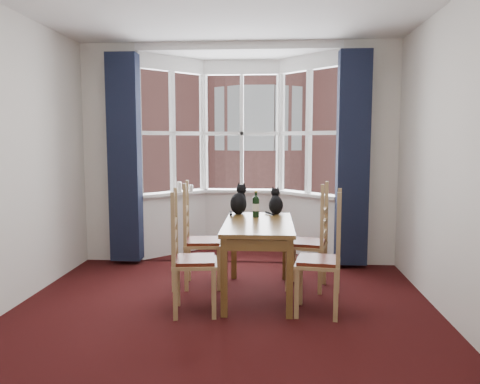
# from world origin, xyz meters

# --- Properties ---
(floor) EXTENTS (4.50, 4.50, 0.00)m
(floor) POSITION_xyz_m (0.00, 0.00, 0.00)
(floor) COLOR black
(floor) RESTS_ON ground
(wall_right) EXTENTS (0.00, 4.50, 4.50)m
(wall_right) POSITION_xyz_m (2.00, 0.00, 1.40)
(wall_right) COLOR silver
(wall_right) RESTS_ON floor
(wall_near) EXTENTS (4.00, 0.00, 4.00)m
(wall_near) POSITION_xyz_m (0.00, -2.25, 1.40)
(wall_near) COLOR silver
(wall_near) RESTS_ON floor
(wall_back_pier_left) EXTENTS (0.70, 0.12, 2.80)m
(wall_back_pier_left) POSITION_xyz_m (-1.65, 2.25, 1.40)
(wall_back_pier_left) COLOR silver
(wall_back_pier_left) RESTS_ON floor
(wall_back_pier_right) EXTENTS (0.70, 0.12, 2.80)m
(wall_back_pier_right) POSITION_xyz_m (1.65, 2.25, 1.40)
(wall_back_pier_right) COLOR silver
(wall_back_pier_right) RESTS_ON floor
(bay_window) EXTENTS (2.76, 0.94, 2.80)m
(bay_window) POSITION_xyz_m (0.00, 2.75, 1.40)
(bay_window) COLOR white
(bay_window) RESTS_ON floor
(curtain_left) EXTENTS (0.38, 0.22, 2.60)m
(curtain_left) POSITION_xyz_m (-1.42, 2.07, 1.35)
(curtain_left) COLOR #161C32
(curtain_left) RESTS_ON floor
(curtain_right) EXTENTS (0.38, 0.22, 2.60)m
(curtain_right) POSITION_xyz_m (1.42, 2.07, 1.35)
(curtain_right) COLOR #161C32
(curtain_right) RESTS_ON floor
(dining_table) EXTENTS (0.69, 1.28, 0.76)m
(dining_table) POSITION_xyz_m (0.31, 0.91, 0.65)
(dining_table) COLOR brown
(dining_table) RESTS_ON floor
(chair_left_near) EXTENTS (0.45, 0.47, 0.92)m
(chair_left_near) POSITION_xyz_m (-0.35, 0.40, 0.47)
(chair_left_near) COLOR #A07F4E
(chair_left_near) RESTS_ON floor
(chair_left_far) EXTENTS (0.44, 0.46, 0.92)m
(chair_left_far) POSITION_xyz_m (-0.39, 1.19, 0.47)
(chair_left_far) COLOR #A07F4E
(chair_left_far) RESTS_ON floor
(chair_right_near) EXTENTS (0.46, 0.47, 0.92)m
(chair_right_near) POSITION_xyz_m (0.95, 0.46, 0.47)
(chair_right_near) COLOR #A07F4E
(chair_right_near) RESTS_ON floor
(chair_right_far) EXTENTS (0.49, 0.50, 0.92)m
(chair_right_far) POSITION_xyz_m (0.91, 1.19, 0.47)
(chair_right_far) COLOR #A07F4E
(chair_right_far) RESTS_ON floor
(cat_left) EXTENTS (0.25, 0.30, 0.36)m
(cat_left) POSITION_xyz_m (0.07, 1.44, 0.90)
(cat_left) COLOR black
(cat_left) RESTS_ON dining_table
(cat_right) EXTENTS (0.18, 0.24, 0.31)m
(cat_right) POSITION_xyz_m (0.48, 1.46, 0.88)
(cat_right) COLOR black
(cat_right) RESTS_ON dining_table
(wine_bottle) EXTENTS (0.07, 0.07, 0.29)m
(wine_bottle) POSITION_xyz_m (0.27, 1.23, 0.89)
(wine_bottle) COLOR black
(wine_bottle) RESTS_ON dining_table
(candle_tall) EXTENTS (0.06, 0.06, 0.14)m
(candle_tall) POSITION_xyz_m (-0.83, 2.60, 0.94)
(candle_tall) COLOR white
(candle_tall) RESTS_ON bay_window
(candle_short) EXTENTS (0.06, 0.06, 0.10)m
(candle_short) POSITION_xyz_m (-0.68, 2.63, 0.92)
(candle_short) COLOR white
(candle_short) RESTS_ON bay_window
(street) EXTENTS (80.00, 80.00, 0.00)m
(street) POSITION_xyz_m (0.00, 32.25, -6.00)
(street) COLOR #333335
(street) RESTS_ON ground
(tenement_building) EXTENTS (18.40, 7.80, 15.20)m
(tenement_building) POSITION_xyz_m (0.00, 14.01, 1.60)
(tenement_building) COLOR #97564E
(tenement_building) RESTS_ON street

